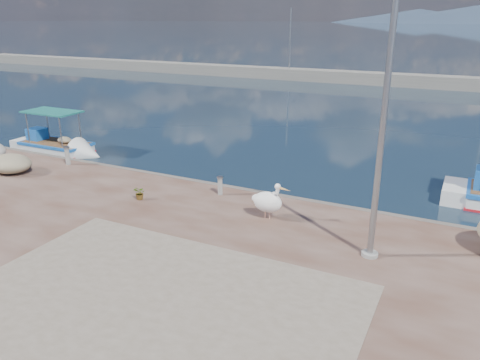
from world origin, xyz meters
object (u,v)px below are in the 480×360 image
object	(u,v)px
boat_left	(56,148)
bollard_near	(220,185)
lamp_post	(382,136)
pelican	(268,201)

from	to	relation	value
boat_left	bollard_near	xyz separation A→B (m)	(11.21, -2.78, 0.68)
boat_left	bollard_near	world-z (taller)	boat_left
boat_left	bollard_near	size ratio (longest dim) A/B	7.54
lamp_post	bollard_near	xyz separation A→B (m)	(-5.81, 2.21, -2.93)
pelican	lamp_post	xyz separation A→B (m)	(3.43, -1.03, 2.72)
boat_left	pelican	size ratio (longest dim) A/B	4.03
pelican	lamp_post	distance (m)	4.50
boat_left	lamp_post	world-z (taller)	lamp_post
boat_left	pelican	bearing A→B (deg)	-16.94
boat_left	bollard_near	distance (m)	11.57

